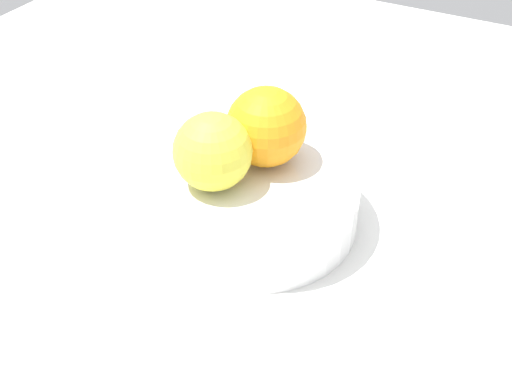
# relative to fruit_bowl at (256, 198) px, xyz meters

# --- Properties ---
(ground_plane) EXTENTS (1.10, 1.10, 0.02)m
(ground_plane) POSITION_rel_fruit_bowl_xyz_m (0.00, 0.00, -0.04)
(ground_plane) COLOR white
(fruit_bowl) EXTENTS (0.18, 0.18, 0.06)m
(fruit_bowl) POSITION_rel_fruit_bowl_xyz_m (0.00, 0.00, 0.00)
(fruit_bowl) COLOR white
(fruit_bowl) RESTS_ON ground_plane
(orange_in_bowl_0) EXTENTS (0.07, 0.07, 0.07)m
(orange_in_bowl_0) POSITION_rel_fruit_bowl_xyz_m (0.02, -0.00, 0.06)
(orange_in_bowl_0) COLOR orange
(orange_in_bowl_0) RESTS_ON fruit_bowl
(orange_in_bowl_1) EXTENTS (0.06, 0.06, 0.06)m
(orange_in_bowl_1) POSITION_rel_fruit_bowl_xyz_m (-0.03, 0.02, 0.06)
(orange_in_bowl_1) COLOR yellow
(orange_in_bowl_1) RESTS_ON fruit_bowl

